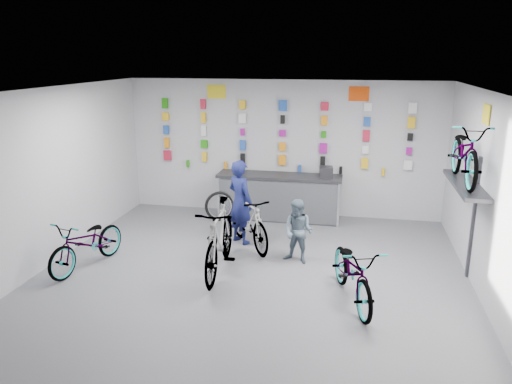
% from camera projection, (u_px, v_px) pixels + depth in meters
% --- Properties ---
extents(floor, '(8.00, 8.00, 0.00)m').
position_uv_depth(floor, '(244.00, 290.00, 7.72)').
color(floor, '#57575D').
rests_on(floor, ground).
extents(ceiling, '(8.00, 8.00, 0.00)m').
position_uv_depth(ceiling, '(243.00, 93.00, 6.92)').
color(ceiling, white).
rests_on(ceiling, wall_back).
extents(wall_back, '(7.00, 0.00, 7.00)m').
position_uv_depth(wall_back, '(283.00, 148.00, 11.10)').
color(wall_back, '#BABABD').
rests_on(wall_back, floor).
extents(wall_front, '(7.00, 0.00, 7.00)m').
position_uv_depth(wall_front, '(121.00, 349.00, 3.54)').
color(wall_front, '#BABABD').
rests_on(wall_front, floor).
extents(wall_left, '(0.00, 8.00, 8.00)m').
position_uv_depth(wall_left, '(30.00, 185.00, 7.97)').
color(wall_left, '#BABABD').
rests_on(wall_left, floor).
extents(wall_right, '(0.00, 8.00, 8.00)m').
position_uv_depth(wall_right, '(499.00, 211.00, 6.66)').
color(wall_right, '#BABABD').
rests_on(wall_right, floor).
extents(counter, '(2.70, 0.66, 1.00)m').
position_uv_depth(counter, '(279.00, 198.00, 10.93)').
color(counter, black).
rests_on(counter, floor).
extents(merch_wall, '(5.57, 0.08, 1.57)m').
position_uv_depth(merch_wall, '(284.00, 135.00, 10.94)').
color(merch_wall, '#B91B31').
rests_on(merch_wall, wall_back).
extents(wall_bracket, '(0.39, 1.90, 2.00)m').
position_uv_depth(wall_bracket, '(467.00, 190.00, 7.84)').
color(wall_bracket, '#333338').
rests_on(wall_bracket, wall_right).
extents(sign_left, '(0.42, 0.02, 0.30)m').
position_uv_depth(sign_left, '(216.00, 92.00, 11.04)').
color(sign_left, yellow).
rests_on(sign_left, wall_back).
extents(sign_right, '(0.42, 0.02, 0.30)m').
position_uv_depth(sign_right, '(359.00, 94.00, 10.45)').
color(sign_right, '#E1430B').
rests_on(sign_right, wall_back).
extents(sign_side, '(0.02, 0.40, 0.30)m').
position_uv_depth(sign_side, '(486.00, 114.00, 7.49)').
color(sign_side, yellow).
rests_on(sign_side, wall_right).
extents(bike_left, '(0.98, 1.79, 0.89)m').
position_uv_depth(bike_left, '(87.00, 243.00, 8.42)').
color(bike_left, gray).
rests_on(bike_left, floor).
extents(bike_center, '(0.68, 2.04, 1.21)m').
position_uv_depth(bike_center, '(219.00, 238.00, 8.18)').
color(bike_center, gray).
rests_on(bike_center, floor).
extents(bike_right, '(1.13, 1.90, 0.94)m').
position_uv_depth(bike_right, '(353.00, 272.00, 7.24)').
color(bike_right, gray).
rests_on(bike_right, floor).
extents(bike_service, '(1.37, 1.68, 1.03)m').
position_uv_depth(bike_service, '(249.00, 221.00, 9.31)').
color(bike_service, gray).
rests_on(bike_service, floor).
extents(bike_wall, '(0.63, 1.80, 0.95)m').
position_uv_depth(bike_wall, '(466.00, 153.00, 7.69)').
color(bike_wall, gray).
rests_on(bike_wall, wall_bracket).
extents(clerk, '(0.71, 0.66, 1.62)m').
position_uv_depth(clerk, '(240.00, 202.00, 9.48)').
color(clerk, '#13194A').
rests_on(clerk, floor).
extents(customer, '(0.66, 0.58, 1.13)m').
position_uv_depth(customer, '(298.00, 231.00, 8.61)').
color(customer, '#4F606E').
rests_on(customer, floor).
extents(spare_wheel, '(0.67, 0.33, 0.66)m').
position_uv_depth(spare_wheel, '(220.00, 206.00, 10.86)').
color(spare_wheel, black).
rests_on(spare_wheel, floor).
extents(register, '(0.31, 0.33, 0.22)m').
position_uv_depth(register, '(326.00, 172.00, 10.59)').
color(register, black).
rests_on(register, counter).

